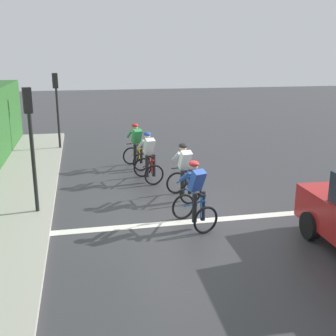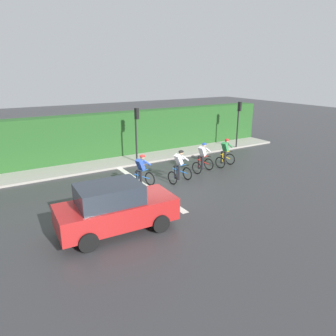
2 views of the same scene
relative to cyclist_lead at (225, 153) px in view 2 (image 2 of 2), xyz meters
name	(u,v)px [view 2 (image 2 of 2)]	position (x,y,z in m)	size (l,w,h in m)	color
ground_plane	(157,184)	(0.49, -4.88, -0.80)	(80.00, 80.00, 0.00)	#333335
sidewalk_kerb	(148,156)	(-4.24, -2.88, -0.74)	(2.80, 20.06, 0.12)	#9E998E
stone_wall_low	(142,149)	(-5.14, -2.88, -0.50)	(0.44, 20.06, 0.60)	tan
hedge_wall	(140,132)	(-5.44, -2.88, 0.64)	(1.10, 20.06, 2.88)	#265623
road_marking_stop_line	(146,186)	(0.49, -5.48, -0.79)	(7.00, 0.30, 0.01)	silver
cyclist_lead	(225,153)	(0.00, 0.00, 0.00)	(0.93, 1.22, 1.66)	black
cyclist_second	(203,158)	(0.17, -1.77, 0.00)	(0.89, 1.20, 1.66)	black
cyclist_mid	(179,167)	(0.88, -3.77, 0.00)	(0.85, 1.18, 1.66)	black
cyclist_fourth	(141,173)	(0.65, -5.78, 0.00)	(0.97, 1.23, 1.66)	black
car_red	(115,208)	(3.85, -8.37, 0.08)	(2.00, 4.16, 1.76)	#B21E1E
traffic_light_near_crossing	(137,127)	(-3.24, -4.13, 1.43)	(0.25, 0.31, 3.34)	black
traffic_light_far_junction	(239,118)	(-2.93, 3.70, 1.43)	(0.25, 0.31, 3.34)	black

